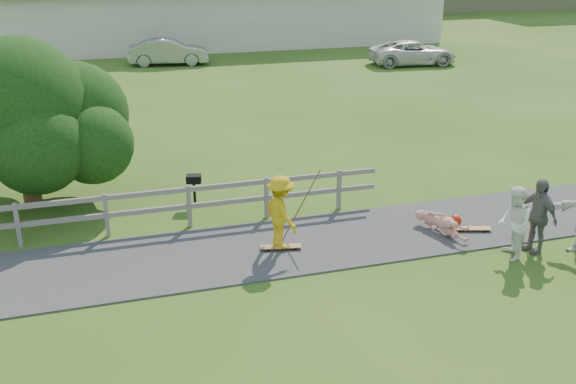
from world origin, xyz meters
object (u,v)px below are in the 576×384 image
(tree, at_px, (23,136))
(skater_rider, at_px, (281,216))
(spectator_b, at_px, (538,215))
(spectator_a, at_px, (514,224))
(skater_fallen, at_px, (441,224))
(bbq, at_px, (194,190))
(car_silver, at_px, (168,52))
(car_white, at_px, (413,53))

(tree, bearing_deg, skater_rider, -39.32)
(spectator_b, bearing_deg, spectator_a, -87.14)
(spectator_a, distance_m, tree, 12.49)
(spectator_a, bearing_deg, skater_fallen, -131.75)
(skater_fallen, relative_size, spectator_b, 0.88)
(skater_fallen, distance_m, bbq, 6.58)
(skater_rider, distance_m, car_silver, 25.36)
(spectator_a, relative_size, car_white, 0.34)
(skater_rider, xyz_separation_m, spectator_a, (4.88, -1.85, -0.01))
(spectator_a, xyz_separation_m, tree, (-10.59, 6.53, 1.09))
(skater_fallen, bearing_deg, spectator_b, -58.73)
(skater_fallen, xyz_separation_m, car_white, (10.17, 21.55, 0.42))
(spectator_a, xyz_separation_m, car_silver, (-4.42, 27.21, -0.09))
(spectator_a, height_order, tree, tree)
(skater_fallen, xyz_separation_m, spectator_a, (0.88, -1.58, 0.57))
(bbq, bearing_deg, skater_rider, -53.45)
(skater_fallen, bearing_deg, tree, 135.08)
(skater_rider, distance_m, tree, 7.46)
(skater_rider, bearing_deg, car_silver, -15.63)
(car_silver, distance_m, bbq, 22.09)
(spectator_a, bearing_deg, bbq, -110.06)
(tree, bearing_deg, car_white, 39.85)
(car_white, bearing_deg, tree, 135.72)
(spectator_b, bearing_deg, skater_rider, -117.38)
(tree, bearing_deg, skater_fallen, -27.01)
(spectator_a, bearing_deg, skater_rider, -91.56)
(spectator_a, xyz_separation_m, bbq, (-6.36, 5.20, -0.42))
(skater_fallen, distance_m, car_white, 23.84)
(car_white, distance_m, tree, 25.94)
(car_white, distance_m, bbq, 23.80)
(spectator_a, relative_size, car_silver, 0.37)
(skater_rider, height_order, car_silver, skater_rider)
(skater_rider, bearing_deg, spectator_a, -125.37)
(spectator_b, bearing_deg, tree, -130.07)
(car_white, bearing_deg, car_silver, 79.31)
(spectator_b, xyz_separation_m, car_silver, (-5.16, 27.03, -0.12))
(car_white, xyz_separation_m, tree, (-19.89, -16.60, 1.24))
(car_silver, bearing_deg, car_white, -98.65)
(skater_rider, height_order, spectator_b, spectator_b)
(skater_fallen, bearing_deg, car_white, 46.82)
(car_white, relative_size, bbq, 5.87)
(skater_fallen, distance_m, spectator_b, 2.22)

